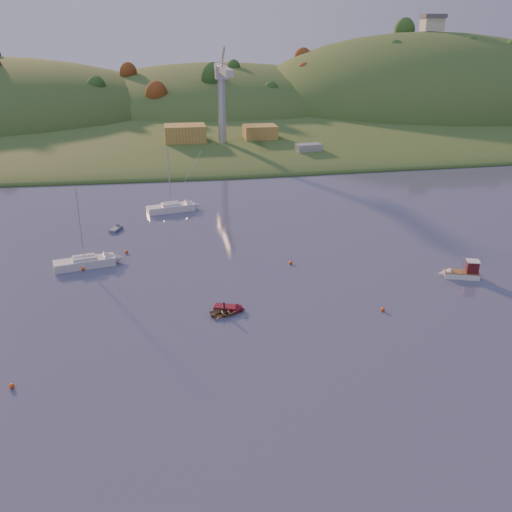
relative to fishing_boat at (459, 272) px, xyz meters
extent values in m
plane|color=#333853|center=(-24.56, -31.64, -0.77)|extent=(500.00, 500.00, 0.00)
cube|color=#2C5120|center=(-24.56, 198.36, -0.77)|extent=(620.00, 220.00, 1.50)
ellipsoid|color=#2C5120|center=(-24.56, 133.36, -0.77)|extent=(640.00, 150.00, 7.00)
ellipsoid|color=#2C5120|center=(-14.56, 178.36, -0.77)|extent=(140.00, 120.00, 36.00)
ellipsoid|color=#2C5120|center=(70.44, 163.36, -0.77)|extent=(150.00, 130.00, 60.00)
cube|color=beige|center=(70.44, 163.36, 31.73)|extent=(8.00, 6.00, 5.00)
cube|color=#595960|center=(70.44, 163.36, 34.93)|extent=(9.00, 7.00, 1.50)
cube|color=slate|center=(-19.56, 90.36, 0.43)|extent=(42.00, 16.00, 2.40)
cube|color=olive|center=(-32.56, 91.36, 4.03)|extent=(11.00, 8.00, 4.80)
cube|color=olive|center=(-11.56, 92.36, 3.63)|extent=(9.00, 7.00, 4.00)
cylinder|color=#B7B7BC|center=(-22.56, 88.36, 10.63)|extent=(2.20, 2.20, 18.00)
cube|color=#B7B7BC|center=(-22.56, 88.36, 20.13)|extent=(3.20, 3.20, 3.20)
cube|color=#B7B7BC|center=(-22.56, 79.36, 21.13)|extent=(1.80, 18.00, 1.60)
cube|color=#B7B7BC|center=(-22.56, 93.36, 21.13)|extent=(1.80, 10.00, 1.60)
cube|color=silver|center=(0.33, -0.12, -0.35)|extent=(4.94, 3.10, 0.84)
cone|color=silver|center=(-1.86, 0.64, -0.35)|extent=(2.08, 2.11, 1.67)
cube|color=brown|center=(0.33, -0.12, 0.09)|extent=(4.96, 3.15, 0.11)
cube|color=#4C1113|center=(1.56, -0.54, 0.90)|extent=(1.86, 1.80, 1.67)
cube|color=silver|center=(1.56, -0.54, 1.79)|extent=(2.10, 2.04, 0.14)
cylinder|color=silver|center=(0.33, -0.12, 1.18)|extent=(0.10, 0.10, 2.23)
cube|color=silver|center=(-51.33, 12.52, -0.18)|extent=(8.90, 4.36, 1.18)
cube|color=silver|center=(-51.33, 12.52, 0.45)|extent=(3.55, 2.57, 0.75)
cylinder|color=silver|center=(-51.33, 12.52, 5.75)|extent=(0.18, 0.18, 10.68)
cylinder|color=silver|center=(-51.33, 12.52, 0.70)|extent=(3.36, 0.86, 0.12)
cylinder|color=silver|center=(-51.33, 12.52, 0.80)|extent=(3.00, 1.00, 0.36)
cube|color=silver|center=(-38.27, 37.08, -0.17)|extent=(9.11, 4.57, 1.20)
cube|color=silver|center=(-38.27, 37.08, 0.48)|extent=(3.64, 2.67, 0.76)
cylinder|color=silver|center=(-38.27, 37.08, 5.89)|extent=(0.18, 0.18, 10.92)
cylinder|color=silver|center=(-38.27, 37.08, 0.73)|extent=(3.43, 0.92, 0.12)
cylinder|color=silver|center=(-38.27, 37.08, 0.83)|extent=(3.06, 1.06, 0.36)
imported|color=olive|center=(-33.20, -5.54, -0.41)|extent=(3.64, 2.75, 0.71)
imported|color=black|center=(-33.20, -5.54, -0.04)|extent=(0.39, 0.56, 1.46)
cube|color=#5D0D18|center=(-32.63, -4.33, -0.50)|extent=(3.52, 2.30, 0.55)
cone|color=#5D0D18|center=(-31.08, -4.86, -0.50)|extent=(1.51, 1.61, 1.31)
cube|color=slate|center=(-47.82, 27.69, -0.52)|extent=(2.26, 3.00, 0.49)
cone|color=slate|center=(-47.23, 28.94, -0.52)|extent=(1.50, 1.38, 1.21)
cube|color=slate|center=(-1.68, 76.36, 0.21)|extent=(15.91, 7.61, 1.97)
cube|color=#B7B7BC|center=(-1.68, 76.36, 1.85)|extent=(6.96, 4.19, 2.62)
sphere|color=#E14B0B|center=(-14.04, -7.84, -0.52)|extent=(0.50, 0.50, 0.50)
sphere|color=#E14B0B|center=(-21.81, 8.49, -0.52)|extent=(0.50, 0.50, 0.50)
sphere|color=#E14B0B|center=(-51.46, 11.18, -0.52)|extent=(0.50, 0.50, 0.50)
sphere|color=#E14B0B|center=(-45.64, 16.88, -0.52)|extent=(0.50, 0.50, 0.50)
sphere|color=#E14B0B|center=(-55.06, -16.96, -0.52)|extent=(0.50, 0.50, 0.50)
camera|label=1|loc=(-39.59, -66.17, 31.62)|focal=40.00mm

